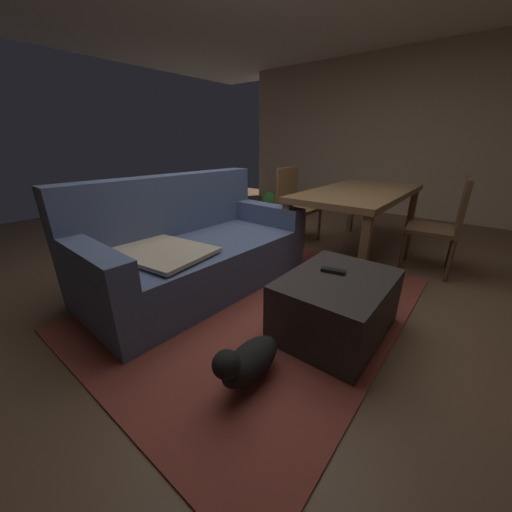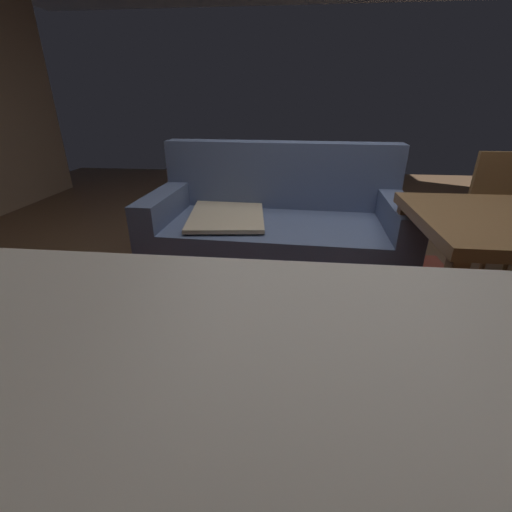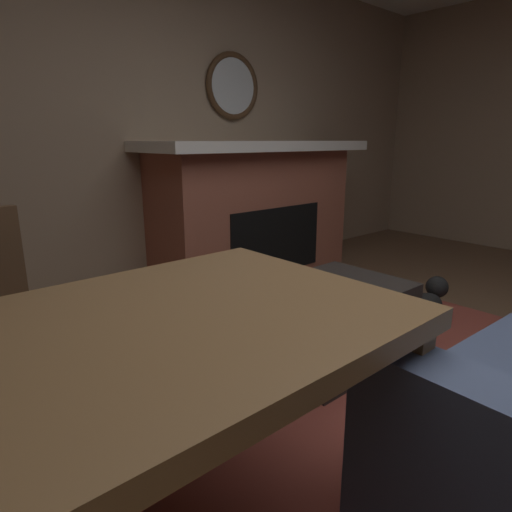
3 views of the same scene
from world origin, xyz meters
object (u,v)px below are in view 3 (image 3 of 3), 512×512
(ottoman_coffee_table, at_px, (330,322))
(small_dog, at_px, (424,305))
(tv_remote, at_px, (336,289))
(fireplace, at_px, (255,209))
(dining_table, at_px, (47,385))
(round_wall_mirror, at_px, (233,86))

(ottoman_coffee_table, xyz_separation_m, small_dog, (-0.74, 0.16, -0.05))
(ottoman_coffee_table, height_order, tv_remote, tv_remote)
(fireplace, distance_m, small_dog, 1.69)
(dining_table, distance_m, small_dog, 2.37)
(fireplace, xyz_separation_m, small_dog, (0.00, 1.63, -0.43))
(round_wall_mirror, bearing_deg, ottoman_coffee_table, 67.29)
(round_wall_mirror, relative_size, tv_remote, 3.50)
(fireplace, bearing_deg, ottoman_coffee_table, 63.46)
(round_wall_mirror, xyz_separation_m, dining_table, (2.30, 2.24, -0.96))
(dining_table, relative_size, small_dog, 3.91)
(tv_remote, height_order, small_dog, tv_remote)
(dining_table, bearing_deg, tv_remote, -164.73)
(ottoman_coffee_table, bearing_deg, tv_remote, 53.84)
(tv_remote, bearing_deg, dining_table, 2.11)
(dining_table, bearing_deg, small_dog, -172.09)
(dining_table, bearing_deg, fireplace, -139.67)
(round_wall_mirror, height_order, dining_table, round_wall_mirror)
(round_wall_mirror, distance_m, tv_remote, 2.32)
(round_wall_mirror, relative_size, small_dog, 1.21)
(small_dog, bearing_deg, dining_table, 7.91)
(fireplace, distance_m, ottoman_coffee_table, 1.69)
(fireplace, height_order, tv_remote, fireplace)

